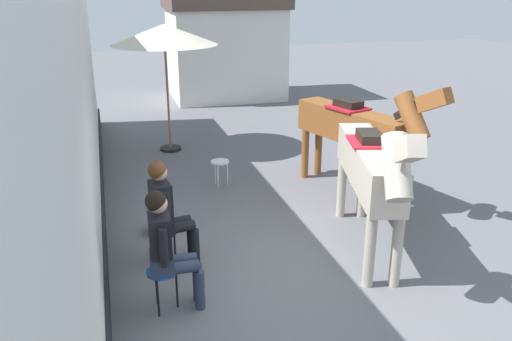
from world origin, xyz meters
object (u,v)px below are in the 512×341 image
(satchel_bag, at_px, (153,226))
(seated_visitor_near, at_px, (167,245))
(spare_stool_white, at_px, (220,164))
(cafe_parasol, at_px, (164,35))
(saddled_horse_near, at_px, (372,168))
(saddled_horse_far, at_px, (357,127))
(seated_visitor_far, at_px, (167,208))

(satchel_bag, bearing_deg, seated_visitor_near, -177.26)
(spare_stool_white, relative_size, satchel_bag, 1.64)
(cafe_parasol, xyz_separation_m, satchel_bag, (-0.75, -3.82, -2.26))
(saddled_horse_near, height_order, cafe_parasol, cafe_parasol)
(seated_visitor_near, xyz_separation_m, saddled_horse_far, (3.36, 2.42, 0.38))
(seated_visitor_near, height_order, cafe_parasol, cafe_parasol)
(seated_visitor_near, bearing_deg, saddled_horse_near, 12.47)
(saddled_horse_near, relative_size, cafe_parasol, 1.13)
(cafe_parasol, height_order, spare_stool_white, cafe_parasol)
(spare_stool_white, distance_m, satchel_bag, 2.02)
(saddled_horse_near, xyz_separation_m, satchel_bag, (-2.65, 1.32, -1.06))
(saddled_horse_far, height_order, spare_stool_white, saddled_horse_far)
(seated_visitor_far, xyz_separation_m, spare_stool_white, (1.21, 2.47, -0.38))
(seated_visitor_far, distance_m, satchel_bag, 1.18)
(cafe_parasol, xyz_separation_m, spare_stool_white, (0.56, -2.31, -1.96))
(seated_visitor_near, relative_size, seated_visitor_far, 1.00)
(seated_visitor_far, height_order, saddled_horse_near, saddled_horse_near)
(saddled_horse_far, relative_size, spare_stool_white, 6.30)
(saddled_horse_near, bearing_deg, cafe_parasol, 110.24)
(saddled_horse_near, bearing_deg, seated_visitor_far, 172.10)
(satchel_bag, bearing_deg, seated_visitor_far, -170.69)
(saddled_horse_near, distance_m, saddled_horse_far, 1.96)
(seated_visitor_near, distance_m, seated_visitor_far, 0.95)
(spare_stool_white, bearing_deg, satchel_bag, -131.05)
(seated_visitor_near, relative_size, spare_stool_white, 3.02)
(saddled_horse_far, xyz_separation_m, satchel_bag, (-3.36, -0.51, -1.06))
(saddled_horse_near, relative_size, satchel_bag, 10.45)
(seated_visitor_far, relative_size, satchel_bag, 4.96)
(seated_visitor_near, bearing_deg, cafe_parasol, 82.43)
(seated_visitor_far, relative_size, spare_stool_white, 3.02)
(seated_visitor_near, distance_m, satchel_bag, 2.02)
(seated_visitor_near, relative_size, saddled_horse_far, 0.48)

